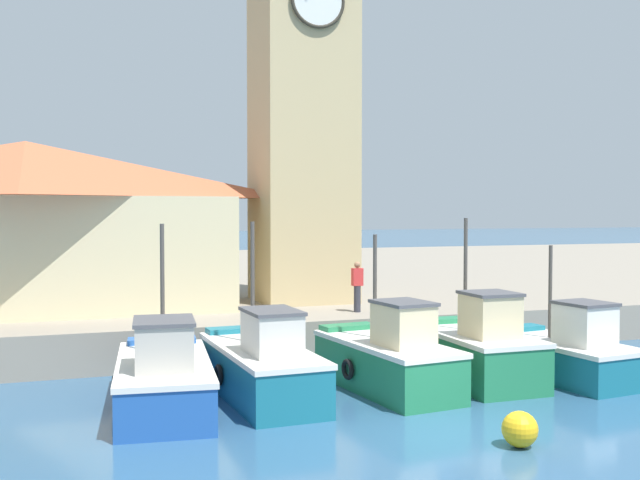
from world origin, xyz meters
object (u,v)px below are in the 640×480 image
Objects in this scene: warehouse_left at (26,224)px; fishing_boat_mid_left at (476,350)px; fishing_boat_left_outer at (261,366)px; fishing_boat_center at (565,353)px; dock_worker_near_tower at (357,286)px; fishing_boat_far_left at (164,377)px; mooring_buoy at (520,429)px; fishing_boat_left_inner at (387,359)px; clock_tower at (302,90)px.

fishing_boat_mid_left is at bearing -40.12° from warehouse_left.
fishing_boat_center is at bearing -5.18° from fishing_boat_left_outer.
fishing_boat_center is at bearing -58.48° from dock_worker_near_tower.
warehouse_left reaches higher than fishing_boat_center.
fishing_boat_far_left is at bearing -172.83° from fishing_boat_left_outer.
mooring_buoy is (-4.42, -4.48, -0.36)m from fishing_boat_center.
dock_worker_near_tower is at bearing 75.82° from fishing_boat_left_inner.
warehouse_left is (-8.67, 9.56, 3.23)m from fishing_boat_left_inner.
fishing_boat_left_outer is (2.33, 0.29, 0.04)m from fishing_boat_far_left.
mooring_buoy is (-2.03, -4.99, -0.48)m from fishing_boat_mid_left.
fishing_boat_left_outer is 3.14m from fishing_boat_left_inner.
clock_tower reaches higher than mooring_buoy.
fishing_boat_far_left is 7.75m from mooring_buoy.
fishing_boat_far_left is 10.40m from fishing_boat_center.
fishing_boat_mid_left is (2.55, 0.10, 0.04)m from fishing_boat_left_inner.
fishing_boat_center is 17.18m from warehouse_left.
fishing_boat_left_outer is 1.10× the size of fishing_boat_left_inner.
fishing_boat_left_inner is 4.95m from fishing_boat_center.
fishing_boat_left_outer reaches higher than fishing_boat_left_inner.
fishing_boat_center is at bearing -4.68° from fishing_boat_left_inner.
fishing_boat_mid_left reaches higher than mooring_buoy.
fishing_boat_left_outer is at bearing 177.76° from fishing_boat_mid_left.
fishing_boat_far_left is 1.25× the size of fishing_boat_mid_left.
mooring_buoy is at bearing -83.94° from fishing_boat_left_inner.
fishing_boat_mid_left is 6.24× the size of mooring_buoy.
warehouse_left is at bearing 176.09° from clock_tower.
dock_worker_near_tower is at bearing 121.52° from fishing_boat_center.
fishing_boat_center is (4.93, -0.40, -0.09)m from fishing_boat_left_inner.
fishing_boat_center is 6.95m from dock_worker_near_tower.
warehouse_left is 8.17× the size of dock_worker_near_tower.
fishing_boat_mid_left is 5.41m from mooring_buoy.
dock_worker_near_tower is at bearing -22.45° from warehouse_left.
fishing_boat_left_outer is 0.33× the size of clock_tower.
clock_tower is at bearing -3.91° from warehouse_left.
fishing_boat_center is at bearing 45.45° from mooring_buoy.
mooring_buoy is at bearing -112.16° from fishing_boat_mid_left.
fishing_boat_left_inner is 11.98m from clock_tower.
fishing_boat_mid_left is at bearing 67.84° from mooring_buoy.
fishing_boat_far_left is 2.35m from fishing_boat_left_outer.
dock_worker_near_tower is (1.37, 5.41, 1.25)m from fishing_boat_left_inner.
clock_tower is at bearing 66.32° from fishing_boat_left_outer.
warehouse_left reaches higher than fishing_boat_mid_left.
clock_tower is 23.55× the size of mooring_buoy.
clock_tower is 16.17m from mooring_buoy.
dock_worker_near_tower is (10.03, -4.15, -1.98)m from warehouse_left.
fishing_boat_left_inner is 0.30× the size of clock_tower.
clock_tower is 9.90× the size of dock_worker_near_tower.
dock_worker_near_tower is at bearing 102.59° from fishing_boat_mid_left.
fishing_boat_mid_left is at bearing -2.24° from fishing_boat_left_outer.
fishing_boat_left_outer is 3.25× the size of dock_worker_near_tower.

